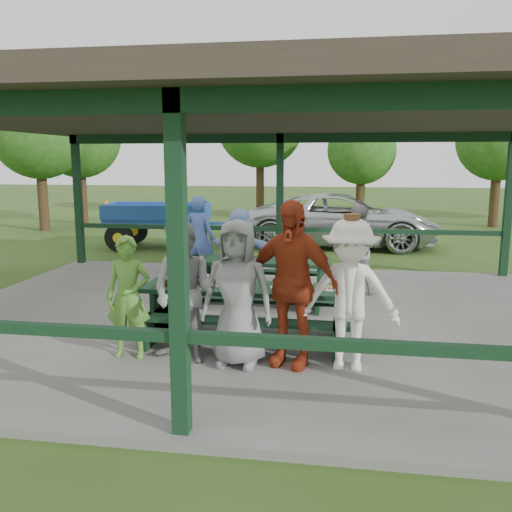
% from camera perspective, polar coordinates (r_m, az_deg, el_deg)
% --- Properties ---
extents(ground, '(90.00, 90.00, 0.00)m').
position_cam_1_polar(ground, '(8.69, -0.46, -6.85)').
color(ground, '#2E4B17').
rests_on(ground, ground).
extents(concrete_slab, '(10.00, 8.00, 0.10)m').
position_cam_1_polar(concrete_slab, '(8.67, -0.46, -6.54)').
color(concrete_slab, slate).
rests_on(concrete_slab, ground).
extents(pavilion_structure, '(10.60, 8.60, 3.24)m').
position_cam_1_polar(pavilion_structure, '(8.34, -0.49, 14.47)').
color(pavilion_structure, black).
rests_on(pavilion_structure, concrete_slab).
extents(picnic_table_near, '(2.78, 1.39, 0.75)m').
position_cam_1_polar(picnic_table_near, '(7.37, -1.05, -5.26)').
color(picnic_table_near, black).
rests_on(picnic_table_near, concrete_slab).
extents(picnic_table_far, '(2.36, 1.39, 0.75)m').
position_cam_1_polar(picnic_table_far, '(9.31, 0.53, -2.10)').
color(picnic_table_far, black).
rests_on(picnic_table_far, concrete_slab).
extents(table_setting, '(2.34, 0.45, 0.10)m').
position_cam_1_polar(table_setting, '(7.36, -2.63, -2.85)').
color(table_setting, white).
rests_on(table_setting, picnic_table_near).
extents(contestant_green, '(0.59, 0.42, 1.52)m').
position_cam_1_polar(contestant_green, '(6.88, -13.28, -4.23)').
color(contestant_green, '#589433').
rests_on(contestant_green, concrete_slab).
extents(contestant_grey_left, '(0.98, 0.85, 1.72)m').
position_cam_1_polar(contestant_grey_left, '(6.58, -7.59, -3.82)').
color(contestant_grey_left, gray).
rests_on(contestant_grey_left, concrete_slab).
extents(contestant_grey_mid, '(0.89, 0.62, 1.76)m').
position_cam_1_polar(contestant_grey_mid, '(6.40, -1.95, -3.95)').
color(contestant_grey_mid, gray).
rests_on(contestant_grey_mid, concrete_slab).
extents(contestant_red, '(1.25, 0.81, 1.98)m').
position_cam_1_polar(contestant_red, '(6.40, 3.66, -2.92)').
color(contestant_red, '#A23519').
rests_on(contestant_red, concrete_slab).
extents(contestant_white_fedora, '(1.17, 0.69, 1.83)m').
position_cam_1_polar(contestant_white_fedora, '(6.36, 9.82, -4.05)').
color(contestant_white_fedora, white).
rests_on(contestant_white_fedora, concrete_slab).
extents(spectator_lblue, '(1.50, 0.96, 1.55)m').
position_cam_1_polar(spectator_lblue, '(10.22, -1.66, 0.75)').
color(spectator_lblue, '#99B6ED').
rests_on(spectator_lblue, concrete_slab).
extents(spectator_blue, '(0.70, 0.53, 1.74)m').
position_cam_1_polar(spectator_blue, '(10.98, -5.99, 1.85)').
color(spectator_blue, '#4360AF').
rests_on(spectator_blue, concrete_slab).
extents(spectator_grey, '(0.79, 0.62, 1.63)m').
position_cam_1_polar(spectator_grey, '(10.09, 10.50, 0.69)').
color(spectator_grey, gray).
rests_on(spectator_grey, concrete_slab).
extents(pickup_truck, '(5.66, 2.69, 1.56)m').
position_cam_1_polar(pickup_truck, '(16.24, 9.09, 3.75)').
color(pickup_truck, silver).
rests_on(pickup_truck, ground).
extents(farm_trailer, '(4.00, 1.97, 1.39)m').
position_cam_1_polar(farm_trailer, '(16.08, -10.26, 3.33)').
color(farm_trailer, navy).
rests_on(farm_trailer, ground).
extents(tree_far_left, '(3.24, 3.24, 5.07)m').
position_cam_1_polar(tree_far_left, '(22.89, -18.11, 11.81)').
color(tree_far_left, '#302213').
rests_on(tree_far_left, ground).
extents(tree_left, '(3.88, 3.88, 6.07)m').
position_cam_1_polar(tree_left, '(24.56, 0.44, 13.74)').
color(tree_left, '#302213').
rests_on(tree_left, ground).
extents(tree_mid, '(2.75, 2.75, 4.30)m').
position_cam_1_polar(tree_mid, '(22.64, 11.06, 10.82)').
color(tree_mid, '#302213').
rests_on(tree_mid, ground).
extents(tree_right, '(3.12, 3.12, 4.87)m').
position_cam_1_polar(tree_right, '(22.64, 24.21, 11.12)').
color(tree_right, '#302213').
rests_on(tree_right, ground).
extents(tree_edge_left, '(3.30, 3.30, 5.15)m').
position_cam_1_polar(tree_edge_left, '(21.13, -21.92, 11.93)').
color(tree_edge_left, '#302213').
rests_on(tree_edge_left, ground).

